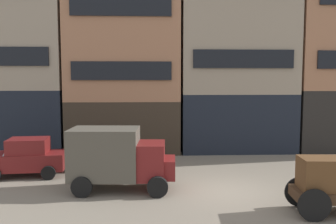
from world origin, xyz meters
TOP-DOWN VIEW (x-y plane):
  - ground_plane at (0.00, 0.00)m, footprint 120.00×120.00m
  - building_far_left at (-12.05, 10.10)m, footprint 7.42×6.74m
  - building_center_left at (-4.92, 10.10)m, footprint 7.54×6.74m
  - building_center_right at (2.37, 10.10)m, footprint 7.73×6.74m
  - cargo_wagon at (3.19, -2.64)m, footprint 3.00×1.70m
  - delivery_truck_near at (-4.52, 0.39)m, footprint 4.44×2.33m
  - sedan_dark at (-9.17, 2.76)m, footprint 3.83×2.14m

SIDE VIEW (x-z plane):
  - ground_plane at x=0.00m, z-range 0.00..0.00m
  - sedan_dark at x=-9.17m, z-range 0.00..1.83m
  - cargo_wagon at x=3.19m, z-range 0.16..2.14m
  - delivery_truck_near at x=-4.52m, z-range 0.11..2.73m
  - building_far_left at x=-12.05m, z-range 0.04..12.53m
  - building_center_right at x=2.37m, z-range 0.04..12.85m
  - building_center_left at x=-4.92m, z-range 0.04..15.02m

